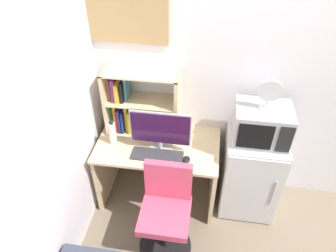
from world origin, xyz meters
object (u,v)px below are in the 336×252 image
object	(u,v)px
monitor	(160,131)
computer_mouse	(186,159)
water_bottle	(113,133)
desk_chair	(166,216)
keyboard	(157,155)
hutch_bookshelf	(132,101)
desk_fan	(269,93)
microwave	(262,124)
mini_fridge	(250,173)
wall_corkboard	(125,13)

from	to	relation	value
monitor	computer_mouse	world-z (taller)	monitor
water_bottle	desk_chair	xyz separation A→B (m)	(0.57, -0.49, -0.44)
keyboard	hutch_bookshelf	bearing A→B (deg)	129.43
monitor	desk_chair	xyz separation A→B (m)	(0.12, -0.47, -0.54)
water_bottle	desk_chair	size ratio (longest dim) A/B	0.27
water_bottle	desk_fan	world-z (taller)	desk_fan
desk_fan	desk_chair	distance (m)	1.32
microwave	desk_chair	size ratio (longest dim) A/B	0.51
keyboard	mini_fridge	bearing A→B (deg)	13.25
monitor	microwave	bearing A→B (deg)	7.35
computer_mouse	desk_chair	world-z (taller)	desk_chair
water_bottle	microwave	world-z (taller)	microwave
monitor	keyboard	distance (m)	0.23
computer_mouse	keyboard	bearing A→B (deg)	176.37
monitor	desk_chair	distance (m)	0.73
desk_fan	hutch_bookshelf	bearing A→B (deg)	172.24
water_bottle	monitor	bearing A→B (deg)	-2.22
desk_chair	keyboard	bearing A→B (deg)	109.91
hutch_bookshelf	mini_fridge	xyz separation A→B (m)	(1.16, -0.15, -0.61)
water_bottle	wall_corkboard	size ratio (longest dim) A/B	0.35
wall_corkboard	microwave	bearing A→B (deg)	-12.69
mini_fridge	desk_chair	xyz separation A→B (m)	(-0.73, -0.58, -0.03)
desk_chair	wall_corkboard	xyz separation A→B (m)	(-0.46, 0.85, 1.40)
computer_mouse	microwave	xyz separation A→B (m)	(0.60, 0.22, 0.29)
hutch_bookshelf	mini_fridge	bearing A→B (deg)	-7.62
computer_mouse	desk_fan	size ratio (longest dim) A/B	0.32
monitor	desk_chair	world-z (taller)	monitor
microwave	water_bottle	bearing A→B (deg)	-175.92
microwave	desk_fan	world-z (taller)	desk_fan
keyboard	wall_corkboard	xyz separation A→B (m)	(-0.33, 0.47, 1.07)
monitor	computer_mouse	distance (m)	0.34
keyboard	desk_chair	size ratio (longest dim) A/B	0.50
water_bottle	microwave	bearing A→B (deg)	4.08
monitor	wall_corkboard	xyz separation A→B (m)	(-0.34, 0.38, 0.86)
hutch_bookshelf	water_bottle	xyz separation A→B (m)	(-0.14, -0.24, -0.20)
hutch_bookshelf	mini_fridge	world-z (taller)	hutch_bookshelf
desk_fan	desk_chair	size ratio (longest dim) A/B	0.30
monitor	computer_mouse	xyz separation A→B (m)	(0.25, -0.11, -0.20)
computer_mouse	microwave	world-z (taller)	microwave
microwave	desk_fan	distance (m)	0.31
mini_fridge	desk_chair	bearing A→B (deg)	-141.52
mini_fridge	wall_corkboard	world-z (taller)	wall_corkboard
hutch_bookshelf	wall_corkboard	world-z (taller)	wall_corkboard
desk_chair	computer_mouse	bearing A→B (deg)	70.86
monitor	mini_fridge	world-z (taller)	monitor
keyboard	water_bottle	bearing A→B (deg)	165.15
mini_fridge	desk_fan	xyz separation A→B (m)	(0.00, -0.00, 0.91)
keyboard	mini_fridge	xyz separation A→B (m)	(0.86, 0.20, -0.31)
microwave	desk_chair	world-z (taller)	microwave
hutch_bookshelf	wall_corkboard	bearing A→B (deg)	105.42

